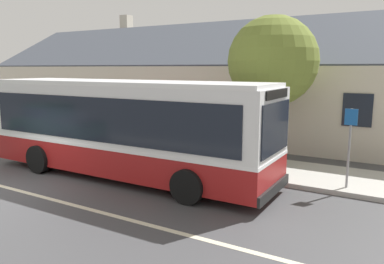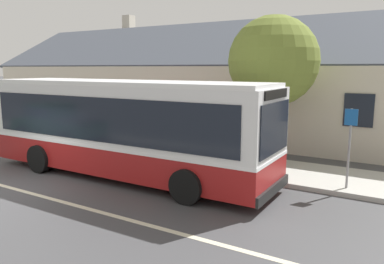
# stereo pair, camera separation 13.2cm
# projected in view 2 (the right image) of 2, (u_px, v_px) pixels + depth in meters

# --- Properties ---
(ground_plane) EXTENTS (300.00, 300.00, 0.00)m
(ground_plane) POSITION_uv_depth(u_px,v_px,m) (12.00, 188.00, 11.71)
(ground_plane) COLOR #424244
(sidewalk_far) EXTENTS (60.00, 3.00, 0.15)m
(sidewalk_far) POSITION_uv_depth(u_px,v_px,m) (136.00, 150.00, 16.75)
(sidewalk_far) COLOR #ADAAA3
(sidewalk_far) RESTS_ON ground
(lane_divider_stripe) EXTENTS (60.00, 0.16, 0.01)m
(lane_divider_stripe) POSITION_uv_depth(u_px,v_px,m) (12.00, 188.00, 11.71)
(lane_divider_stripe) COLOR beige
(lane_divider_stripe) RESTS_ON ground
(community_building) EXTENTS (27.83, 10.74, 7.56)m
(community_building) POSITION_uv_depth(u_px,v_px,m) (210.00, 94.00, 23.96)
(community_building) COLOR beige
(community_building) RESTS_ON ground
(transit_bus) EXTENTS (10.73, 2.83, 3.30)m
(transit_bus) POSITION_uv_depth(u_px,v_px,m) (124.00, 126.00, 12.77)
(transit_bus) COLOR maroon
(transit_bus) RESTS_ON ground
(bench_by_building) EXTENTS (1.82, 0.51, 0.94)m
(bench_by_building) POSITION_uv_depth(u_px,v_px,m) (85.00, 133.00, 18.31)
(bench_by_building) COLOR #4C4C4C
(bench_by_building) RESTS_ON sidewalk_far
(bench_down_street) EXTENTS (1.72, 0.51, 0.94)m
(bench_down_street) POSITION_uv_depth(u_px,v_px,m) (148.00, 142.00, 16.20)
(bench_down_street) COLOR #4C4C4C
(bench_down_street) RESTS_ON sidewalk_far
(street_tree_primary) EXTENTS (3.40, 3.40, 5.67)m
(street_tree_primary) POSITION_uv_depth(u_px,v_px,m) (273.00, 62.00, 14.04)
(street_tree_primary) COLOR #4C3828
(street_tree_primary) RESTS_ON ground
(bus_stop_sign) EXTENTS (0.36, 0.07, 2.40)m
(bus_stop_sign) POSITION_uv_depth(u_px,v_px,m) (350.00, 139.00, 11.03)
(bus_stop_sign) COLOR gray
(bus_stop_sign) RESTS_ON sidewalk_far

